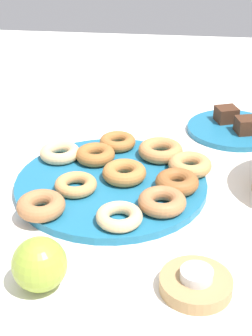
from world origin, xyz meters
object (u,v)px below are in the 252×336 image
Objects in this scene: donut_plate at (111,184)px; brownie_near at (226,114)px; donut_7 at (162,202)px; donut_8 at (76,185)px; candle_holder at (196,284)px; brownie_far at (247,125)px; donut_4 at (161,150)px; apple at (40,264)px; donut_1 at (119,217)px; tealight at (197,275)px; cake_plate at (233,129)px; donut_2 at (118,142)px; donut_9 at (41,206)px; donut_0 at (124,173)px; donut_10 at (190,165)px; donut_5 at (177,182)px; donut_3 at (95,155)px; donut_6 at (60,153)px.

donut_plate is 7.66× the size of brownie_near.
brownie_near is (-0.41, 0.14, 0.00)m from donut_7.
donut_8 is 0.33m from candle_holder.
donut_4 is at bearing -52.16° from brownie_far.
brownie_far is at bearing 148.24° from apple.
donut_1 is at bearing -53.30° from donut_7.
tealight is at bearing 11.13° from donut_4.
donut_8 reaches higher than donut_plate.
donut_4 is at bearing -43.00° from cake_plate.
cake_plate is 0.58m from candle_holder.
donut_2 is 0.29m from donut_9.
donut_0 and donut_10 have the same top height.
cake_plate is at bearing 139.07° from donut_9.
donut_2 is at bearing -177.33° from donut_plate.
donut_plate is 0.32m from candle_holder.
donut_9 is (0.11, -0.24, -0.00)m from donut_5.
donut_1 is 0.18m from apple.
brownie_far reaches higher than donut_3.
donut_1 is 0.27m from donut_6.
donut_3 is 0.08m from donut_6.
tealight is at bearing 22.34° from donut_2.
donut_5 is at bearing 145.48° from apple.
donut_9 is at bearing 4.37° from donut_6.
cake_plate is 2.69× the size of apple.
apple is (0.30, -0.06, 0.03)m from donut_plate.
donut_7 is 0.17m from donut_8.
donut_3 is at bearing -159.86° from donut_1.
donut_5 reaches higher than donut_6.
cake_plate is 2.04× the size of candle_holder.
apple is at bearing -15.95° from donut_0.
donut_5 is 0.27m from donut_6.
apple is at bearing -20.42° from donut_4.
donut_0 is 0.14m from donut_2.
donut_2 is 0.08m from donut_3.
donut_2 is at bearing -61.41° from cake_plate.
donut_4 is at bearing 136.05° from donut_8.
donut_8 is 0.25m from apple.
donut_6 is at bearing -140.89° from candle_holder.
cake_plate is 4.46× the size of brownie_far.
donut_10 is 0.41m from apple.
donut_6 reaches higher than donut_1.
donut_2 is at bearing -68.27° from brownie_far.
donut_8 is at bearing -54.61° from donut_plate.
donut_0 is at bearing 121.37° from donut_8.
brownie_near is (-0.03, -0.02, 0.02)m from cake_plate.
donut_6 is 0.44m from brownie_near.
candle_holder is 2.22× the size of tealight.
apple reaches higher than cake_plate.
donut_3 is 0.37m from apple.
donut_3 is at bearing -150.30° from donut_plate.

